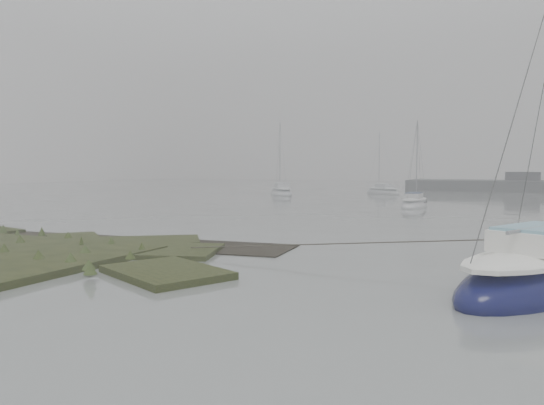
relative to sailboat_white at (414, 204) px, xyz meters
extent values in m
plane|color=slate|center=(-2.25, 1.07, -0.22)|extent=(160.00, 160.00, 0.00)
cube|color=#424247|center=(7.75, 32.07, 1.18)|extent=(4.00, 3.00, 2.20)
cube|color=white|center=(7.77, -27.11, 1.06)|extent=(2.55, 2.96, 0.53)
cube|color=#79ACBE|center=(7.77, -27.11, 1.35)|extent=(2.36, 2.73, 0.08)
cylinder|color=#939399|center=(7.68, -27.29, 1.35)|extent=(1.42, 2.67, 0.09)
ellipsoid|color=silver|center=(0.00, 0.01, -0.14)|extent=(1.89, 5.21, 1.25)
ellipsoid|color=silver|center=(0.00, 0.01, 0.36)|extent=(1.53, 4.53, 0.35)
cube|color=silver|center=(-0.01, -0.21, 0.67)|extent=(1.17, 1.81, 0.37)
cube|color=navy|center=(-0.01, -0.21, 0.88)|extent=(1.09, 1.66, 0.06)
cylinder|color=#939399|center=(0.03, 0.67, 3.56)|extent=(0.08, 0.08, 5.88)
cylinder|color=#939399|center=(-0.01, -0.36, 0.88)|extent=(0.15, 2.06, 0.07)
ellipsoid|color=silver|center=(-16.61, 12.17, -0.12)|extent=(5.24, 6.24, 1.51)
ellipsoid|color=white|center=(-16.61, 12.17, 0.48)|extent=(4.45, 5.36, 0.43)
cube|color=white|center=(-16.46, 11.95, 0.86)|extent=(2.31, 2.50, 0.44)
cube|color=silver|center=(-16.46, 11.95, 1.10)|extent=(2.14, 2.31, 0.07)
cylinder|color=#939399|center=(-17.07, 12.82, 4.34)|extent=(0.10, 0.10, 7.09)
cylinder|color=#939399|center=(-16.36, 11.81, 1.10)|extent=(1.50, 2.07, 0.08)
ellipsoid|color=#B0B7BB|center=(-6.94, 19.30, -0.13)|extent=(5.39, 4.70, 1.32)
ellipsoid|color=white|center=(-6.94, 19.30, 0.39)|extent=(4.62, 3.99, 0.37)
cube|color=white|center=(-6.75, 19.16, 0.72)|extent=(2.18, 2.05, 0.39)
cube|color=#B7BBC4|center=(-6.75, 19.16, 0.94)|extent=(2.01, 1.89, 0.06)
cylinder|color=#939399|center=(-7.49, 19.72, 3.76)|extent=(0.09, 0.09, 6.19)
cylinder|color=#939399|center=(-6.63, 19.07, 0.94)|extent=(1.77, 1.37, 0.07)
camera|label=1|loc=(7.19, -41.57, 2.83)|focal=35.00mm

